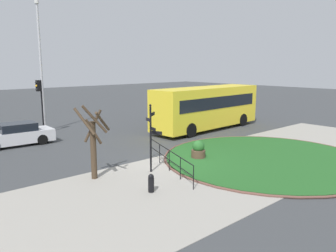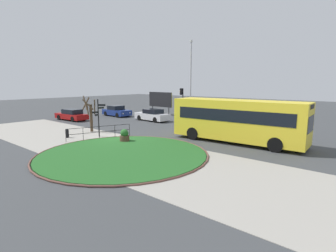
{
  "view_description": "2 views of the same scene",
  "coord_description": "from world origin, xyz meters",
  "px_view_note": "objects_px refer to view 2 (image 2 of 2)",
  "views": [
    {
      "loc": [
        -11.37,
        -12.02,
        4.94
      ],
      "look_at": [
        2.62,
        3.7,
        1.09
      ],
      "focal_mm": 36.01,
      "sensor_mm": 36.0,
      "label": 1
    },
    {
      "loc": [
        16.58,
        -13.18,
        4.55
      ],
      "look_at": [
        3.23,
        2.71,
        1.09
      ],
      "focal_mm": 28.01,
      "sensor_mm": 36.0,
      "label": 2
    }
  ],
  "objects_px": {
    "bollard_foreground": "(67,133)",
    "car_near_lane": "(152,115)",
    "car_far_lane": "(72,115)",
    "bus_yellow": "(237,120)",
    "planter_near_signpost": "(125,136)",
    "billboard_right": "(160,100)",
    "lamppost_tall": "(191,79)",
    "street_tree_bare": "(90,114)",
    "signpost_directional": "(99,115)",
    "traffic_light_near": "(182,97)",
    "car_trailing": "(117,111)"
  },
  "relations": [
    {
      "from": "signpost_directional",
      "to": "lamppost_tall",
      "type": "bearing_deg",
      "value": 89.17
    },
    {
      "from": "lamppost_tall",
      "to": "billboard_right",
      "type": "xyz_separation_m",
      "value": [
        -6.39,
        1.73,
        -2.89
      ]
    },
    {
      "from": "signpost_directional",
      "to": "bus_yellow",
      "type": "distance_m",
      "value": 11.27
    },
    {
      "from": "lamppost_tall",
      "to": "billboard_right",
      "type": "distance_m",
      "value": 7.22
    },
    {
      "from": "signpost_directional",
      "to": "traffic_light_near",
      "type": "relative_size",
      "value": 0.82
    },
    {
      "from": "bus_yellow",
      "to": "planter_near_signpost",
      "type": "bearing_deg",
      "value": -143.79
    },
    {
      "from": "traffic_light_near",
      "to": "bollard_foreground",
      "type": "bearing_deg",
      "value": 72.37
    },
    {
      "from": "car_near_lane",
      "to": "car_far_lane",
      "type": "xyz_separation_m",
      "value": [
        -7.91,
        -5.94,
        -0.02
      ]
    },
    {
      "from": "signpost_directional",
      "to": "car_trailing",
      "type": "relative_size",
      "value": 0.72
    },
    {
      "from": "bus_yellow",
      "to": "street_tree_bare",
      "type": "relative_size",
      "value": 3.02
    },
    {
      "from": "car_far_lane",
      "to": "street_tree_bare",
      "type": "xyz_separation_m",
      "value": [
        8.39,
        -2.91,
        1.08
      ]
    },
    {
      "from": "signpost_directional",
      "to": "lamppost_tall",
      "type": "distance_m",
      "value": 13.44
    },
    {
      "from": "bollard_foreground",
      "to": "street_tree_bare",
      "type": "relative_size",
      "value": 0.23
    },
    {
      "from": "planter_near_signpost",
      "to": "traffic_light_near",
      "type": "bearing_deg",
      "value": 106.59
    },
    {
      "from": "car_near_lane",
      "to": "car_trailing",
      "type": "bearing_deg",
      "value": 2.18
    },
    {
      "from": "signpost_directional",
      "to": "car_near_lane",
      "type": "height_order",
      "value": "signpost_directional"
    },
    {
      "from": "signpost_directional",
      "to": "traffic_light_near",
      "type": "xyz_separation_m",
      "value": [
        -0.39,
        12.11,
        1.02
      ]
    },
    {
      "from": "car_near_lane",
      "to": "traffic_light_near",
      "type": "bearing_deg",
      "value": -133.75
    },
    {
      "from": "bus_yellow",
      "to": "signpost_directional",
      "type": "bearing_deg",
      "value": -153.96
    },
    {
      "from": "signpost_directional",
      "to": "car_far_lane",
      "type": "distance_m",
      "value": 11.58
    },
    {
      "from": "bollard_foreground",
      "to": "billboard_right",
      "type": "bearing_deg",
      "value": 105.23
    },
    {
      "from": "street_tree_bare",
      "to": "billboard_right",
      "type": "bearing_deg",
      "value": 104.87
    },
    {
      "from": "car_far_lane",
      "to": "car_trailing",
      "type": "height_order",
      "value": "car_trailing"
    },
    {
      "from": "signpost_directional",
      "to": "bollard_foreground",
      "type": "distance_m",
      "value": 2.94
    },
    {
      "from": "billboard_right",
      "to": "planter_near_signpost",
      "type": "bearing_deg",
      "value": -54.48
    },
    {
      "from": "planter_near_signpost",
      "to": "street_tree_bare",
      "type": "xyz_separation_m",
      "value": [
        -5.71,
        0.81,
        1.24
      ]
    },
    {
      "from": "bus_yellow",
      "to": "traffic_light_near",
      "type": "bearing_deg",
      "value": 144.19
    },
    {
      "from": "car_near_lane",
      "to": "planter_near_signpost",
      "type": "bearing_deg",
      "value": 125.81
    },
    {
      "from": "bollard_foreground",
      "to": "billboard_right",
      "type": "xyz_separation_m",
      "value": [
        -4.57,
        16.78,
        1.73
      ]
    },
    {
      "from": "traffic_light_near",
      "to": "street_tree_bare",
      "type": "height_order",
      "value": "traffic_light_near"
    },
    {
      "from": "car_near_lane",
      "to": "car_far_lane",
      "type": "distance_m",
      "value": 9.89
    },
    {
      "from": "bollard_foreground",
      "to": "car_near_lane",
      "type": "distance_m",
      "value": 11.77
    },
    {
      "from": "billboard_right",
      "to": "bollard_foreground",
      "type": "bearing_deg",
      "value": -71.77
    },
    {
      "from": "traffic_light_near",
      "to": "planter_near_signpost",
      "type": "height_order",
      "value": "traffic_light_near"
    },
    {
      "from": "lamppost_tall",
      "to": "car_far_lane",
      "type": "bearing_deg",
      "value": -139.99
    },
    {
      "from": "billboard_right",
      "to": "lamppost_tall",
      "type": "bearing_deg",
      "value": -12.15
    },
    {
      "from": "bus_yellow",
      "to": "traffic_light_near",
      "type": "distance_m",
      "value": 12.3
    },
    {
      "from": "street_tree_bare",
      "to": "car_near_lane",
      "type": "bearing_deg",
      "value": 93.1
    },
    {
      "from": "bus_yellow",
      "to": "car_far_lane",
      "type": "relative_size",
      "value": 2.15
    },
    {
      "from": "car_trailing",
      "to": "street_tree_bare",
      "type": "bearing_deg",
      "value": -47.91
    },
    {
      "from": "bollard_foreground",
      "to": "car_far_lane",
      "type": "bearing_deg",
      "value": 148.15
    },
    {
      "from": "car_far_lane",
      "to": "bollard_foreground",
      "type": "bearing_deg",
      "value": 144.33
    },
    {
      "from": "bus_yellow",
      "to": "car_far_lane",
      "type": "xyz_separation_m",
      "value": [
        -20.76,
        -1.68,
        -1.11
      ]
    },
    {
      "from": "car_near_lane",
      "to": "street_tree_bare",
      "type": "xyz_separation_m",
      "value": [
        0.48,
        -8.85,
        1.05
      ]
    },
    {
      "from": "car_far_lane",
      "to": "traffic_light_near",
      "type": "relative_size",
      "value": 1.21
    },
    {
      "from": "car_near_lane",
      "to": "planter_near_signpost",
      "type": "relative_size",
      "value": 4.48
    },
    {
      "from": "traffic_light_near",
      "to": "billboard_right",
      "type": "xyz_separation_m",
      "value": [
        -5.81,
        2.67,
        -0.71
      ]
    },
    {
      "from": "bollard_foreground",
      "to": "lamppost_tall",
      "type": "relative_size",
      "value": 0.08
    },
    {
      "from": "bus_yellow",
      "to": "traffic_light_near",
      "type": "xyz_separation_m",
      "value": [
        -10.27,
        6.68,
        1.09
      ]
    },
    {
      "from": "car_trailing",
      "to": "billboard_right",
      "type": "bearing_deg",
      "value": 56.72
    }
  ]
}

